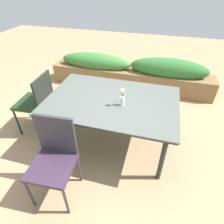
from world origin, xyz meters
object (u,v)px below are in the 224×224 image
Objects in this scene: chair_near_left at (54,156)px; chair_end_left at (38,100)px; planter_box at (131,73)px; flower_vase at (122,97)px; dining_table at (112,104)px.

chair_near_left is 1.03× the size of chair_end_left.
chair_end_left is at bearing -122.28° from planter_box.
chair_end_left is 4.00× the size of flower_vase.
dining_table is 0.94m from chair_near_left.
planter_box is (1.06, 1.67, -0.21)m from chair_end_left.
flower_vase reaches higher than planter_box.
flower_vase is (1.26, -0.09, 0.31)m from chair_end_left.
flower_vase reaches higher than chair_near_left.
chair_end_left reaches higher than planter_box.
planter_box is at bearing 96.71° from flower_vase.
planter_box is (-0.06, 1.68, -0.35)m from dining_table.
chair_near_left is 1.13m from chair_end_left.
chair_end_left reaches higher than dining_table.
dining_table is 0.24m from flower_vase.
chair_end_left is (-1.12, 0.00, -0.14)m from dining_table.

